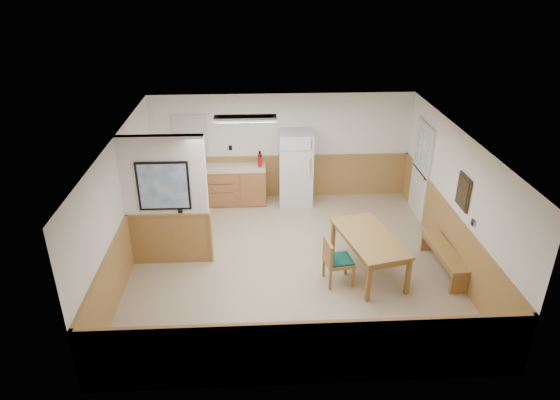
{
  "coord_description": "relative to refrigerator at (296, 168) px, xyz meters",
  "views": [
    {
      "loc": [
        -0.62,
        -7.96,
        5.2
      ],
      "look_at": [
        -0.18,
        0.4,
        1.14
      ],
      "focal_mm": 32.0,
      "sensor_mm": 36.0,
      "label": 1
    }
  ],
  "objects": [
    {
      "name": "back_wall",
      "position": [
        -0.29,
        0.37,
        0.39
      ],
      "size": [
        6.0,
        0.02,
        2.5
      ],
      "primitive_type": "cube",
      "color": "white",
      "rests_on": "ground"
    },
    {
      "name": "dining_chair",
      "position": [
        0.41,
        -3.29,
        -0.37
      ],
      "size": [
        0.71,
        0.53,
        0.85
      ],
      "rotation": [
        0.0,
        0.0,
        0.14
      ],
      "color": "#AD7E3F",
      "rests_on": "ground"
    },
    {
      "name": "kitchen_window",
      "position": [
        -2.39,
        0.35,
        0.69
      ],
      "size": [
        0.8,
        0.04,
        1.0
      ],
      "color": "silver",
      "rests_on": "back_wall"
    },
    {
      "name": "fluorescent_fixture",
      "position": [
        -1.09,
        -1.33,
        1.59
      ],
      "size": [
        1.2,
        0.3,
        0.09
      ],
      "color": "silver",
      "rests_on": "ceiling"
    },
    {
      "name": "kitchen_counter",
      "position": [
        -1.5,
        0.05,
        -0.4
      ],
      "size": [
        2.2,
        0.61,
        1.0
      ],
      "color": "#A5663A",
      "rests_on": "ground"
    },
    {
      "name": "left_wall",
      "position": [
        -3.29,
        -2.63,
        0.39
      ],
      "size": [
        0.02,
        6.0,
        2.5
      ],
      "primitive_type": "cube",
      "color": "white",
      "rests_on": "ground"
    },
    {
      "name": "fire_extinguisher",
      "position": [
        -0.82,
        0.02,
        0.21
      ],
      "size": [
        0.11,
        0.11,
        0.38
      ],
      "rotation": [
        0.0,
        0.0,
        -0.2
      ],
      "color": "red",
      "rests_on": "kitchen_counter"
    },
    {
      "name": "wainscot_left",
      "position": [
        -3.27,
        -2.63,
        -0.36
      ],
      "size": [
        0.04,
        6.0,
        1.0
      ],
      "primitive_type": "cube",
      "color": "#A67342",
      "rests_on": "ground"
    },
    {
      "name": "dining_bench",
      "position": [
        2.48,
        -3.02,
        -0.52
      ],
      "size": [
        0.4,
        1.53,
        0.45
      ],
      "rotation": [
        0.0,
        0.0,
        0.05
      ],
      "color": "#AD7E3F",
      "rests_on": "ground"
    },
    {
      "name": "exterior_door",
      "position": [
        2.67,
        -0.73,
        0.19
      ],
      "size": [
        0.07,
        1.02,
        2.15
      ],
      "color": "silver",
      "rests_on": "ground"
    },
    {
      "name": "dining_table",
      "position": [
        1.08,
        -3.0,
        -0.2
      ],
      "size": [
        1.22,
        1.85,
        0.75
      ],
      "rotation": [
        0.0,
        0.0,
        0.23
      ],
      "color": "#AD7E3F",
      "rests_on": "ground"
    },
    {
      "name": "wainscot_right",
      "position": [
        2.69,
        -2.63,
        -0.36
      ],
      "size": [
        0.04,
        6.0,
        1.0
      ],
      "primitive_type": "cube",
      "color": "#A67342",
      "rests_on": "ground"
    },
    {
      "name": "ground",
      "position": [
        -0.29,
        -2.63,
        -0.86
      ],
      "size": [
        6.0,
        6.0,
        0.0
      ],
      "primitive_type": "plane",
      "color": "tan",
      "rests_on": "ground"
    },
    {
      "name": "wainscot_back",
      "position": [
        -0.29,
        0.35,
        -0.36
      ],
      "size": [
        6.0,
        0.04,
        1.0
      ],
      "primitive_type": "cube",
      "color": "#A67342",
      "rests_on": "ground"
    },
    {
      "name": "partition_wall",
      "position": [
        -2.54,
        -2.43,
        0.37
      ],
      "size": [
        1.5,
        0.2,
        2.5
      ],
      "color": "white",
      "rests_on": "ground"
    },
    {
      "name": "wall_painting",
      "position": [
        2.67,
        -2.93,
        0.69
      ],
      "size": [
        0.04,
        0.5,
        0.6
      ],
      "color": "#332314",
      "rests_on": "right_wall"
    },
    {
      "name": "refrigerator",
      "position": [
        0.0,
        0.0,
        0.0
      ],
      "size": [
        0.77,
        0.73,
        1.72
      ],
      "rotation": [
        0.0,
        0.0,
        -0.02
      ],
      "color": "silver",
      "rests_on": "ground"
    },
    {
      "name": "soap_bottle",
      "position": [
        -2.55,
        0.04,
        0.14
      ],
      "size": [
        0.08,
        0.08,
        0.21
      ],
      "primitive_type": "cylinder",
      "rotation": [
        0.0,
        0.0,
        0.27
      ],
      "color": "#167D2C",
      "rests_on": "kitchen_counter"
    },
    {
      "name": "ceiling",
      "position": [
        -0.29,
        -2.63,
        1.64
      ],
      "size": [
        6.0,
        6.0,
        0.02
      ],
      "primitive_type": "cube",
      "color": "silver",
      "rests_on": "back_wall"
    },
    {
      "name": "right_wall",
      "position": [
        2.71,
        -2.63,
        0.39
      ],
      "size": [
        0.02,
        6.0,
        2.5
      ],
      "primitive_type": "cube",
      "color": "white",
      "rests_on": "ground"
    }
  ]
}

